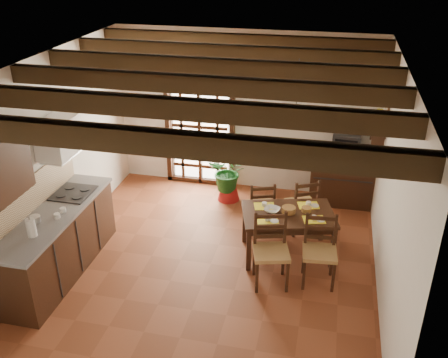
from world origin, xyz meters
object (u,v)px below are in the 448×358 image
(dining_table, at_px, (288,218))
(chair_far_left, at_px, (260,215))
(chair_far_right, at_px, (301,214))
(crt_tv, at_px, (346,144))
(potted_plant, at_px, (229,170))
(kitchen_counter, at_px, (58,242))
(chair_near_left, at_px, (270,263))
(pendant_lamp, at_px, (296,115))
(sideboard, at_px, (342,179))
(chair_near_right, at_px, (318,263))

(dining_table, bearing_deg, chair_far_left, 116.01)
(dining_table, distance_m, chair_far_left, 0.79)
(chair_far_right, xyz_separation_m, crt_tv, (0.59, 1.04, 0.80))
(potted_plant, bearing_deg, kitchen_counter, -125.60)
(kitchen_counter, height_order, chair_near_left, kitchen_counter)
(kitchen_counter, distance_m, potted_plant, 3.09)
(chair_near_left, relative_size, chair_far_left, 1.13)
(chair_far_right, relative_size, pendant_lamp, 1.08)
(kitchen_counter, bearing_deg, chair_near_left, 7.59)
(chair_far_right, bearing_deg, chair_near_left, 50.60)
(dining_table, height_order, chair_far_right, chair_far_right)
(potted_plant, height_order, pendant_lamp, pendant_lamp)
(chair_far_left, distance_m, sideboard, 1.71)
(dining_table, bearing_deg, chair_near_left, -116.14)
(potted_plant, bearing_deg, sideboard, 9.48)
(chair_far_left, bearing_deg, chair_near_left, 85.52)
(chair_far_left, bearing_deg, kitchen_counter, 13.72)
(chair_near_left, bearing_deg, chair_far_left, 90.06)
(crt_tv, height_order, potted_plant, potted_plant)
(chair_near_right, distance_m, crt_tv, 2.43)
(kitchen_counter, relative_size, chair_far_left, 2.59)
(chair_far_left, bearing_deg, potted_plant, -71.41)
(kitchen_counter, distance_m, crt_tv, 4.69)
(kitchen_counter, xyz_separation_m, crt_tv, (3.69, 2.82, 0.62))
(chair_near_right, bearing_deg, kitchen_counter, -176.19)
(potted_plant, distance_m, pendant_lamp, 2.32)
(chair_near_right, xyz_separation_m, crt_tv, (0.26, 2.28, 0.79))
(chair_far_left, relative_size, pendant_lamp, 1.03)
(kitchen_counter, distance_m, chair_near_right, 3.48)
(chair_near_right, height_order, sideboard, chair_near_right)
(dining_table, distance_m, chair_near_left, 0.77)
(chair_near_right, bearing_deg, dining_table, 126.08)
(chair_near_left, distance_m, potted_plant, 2.38)
(chair_near_right, bearing_deg, pendant_lamp, 121.33)
(chair_near_right, bearing_deg, chair_near_left, -170.28)
(kitchen_counter, relative_size, sideboard, 2.13)
(chair_near_right, xyz_separation_m, potted_plant, (-1.63, 1.97, 0.27))
(chair_near_right, height_order, pendant_lamp, pendant_lamp)
(chair_near_left, height_order, chair_far_left, chair_near_left)
(chair_far_left, bearing_deg, chair_far_right, 175.53)
(chair_far_right, bearing_deg, crt_tv, -147.80)
(sideboard, xyz_separation_m, potted_plant, (-1.90, -0.32, 0.12))
(kitchen_counter, relative_size, dining_table, 1.58)
(sideboard, relative_size, crt_tv, 2.28)
(kitchen_counter, xyz_separation_m, chair_far_left, (2.49, 1.62, -0.20))
(kitchen_counter, relative_size, chair_near_right, 2.39)
(dining_table, xyz_separation_m, chair_near_right, (0.47, -0.54, -0.30))
(chair_near_right, bearing_deg, sideboard, 78.33)
(chair_near_left, relative_size, pendant_lamp, 1.16)
(chair_far_left, xyz_separation_m, potted_plant, (-0.69, 0.89, 0.30))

